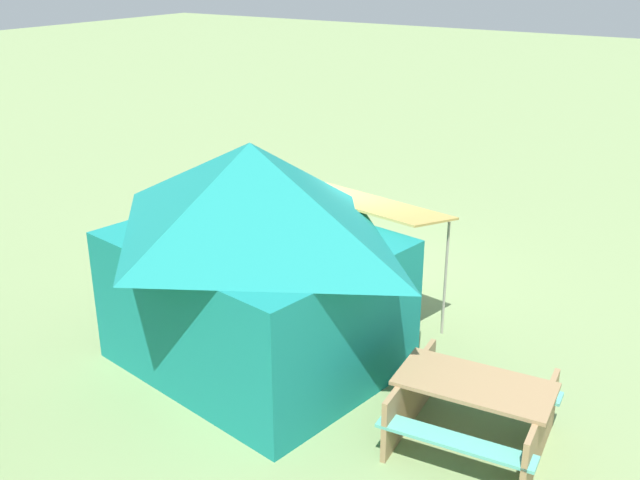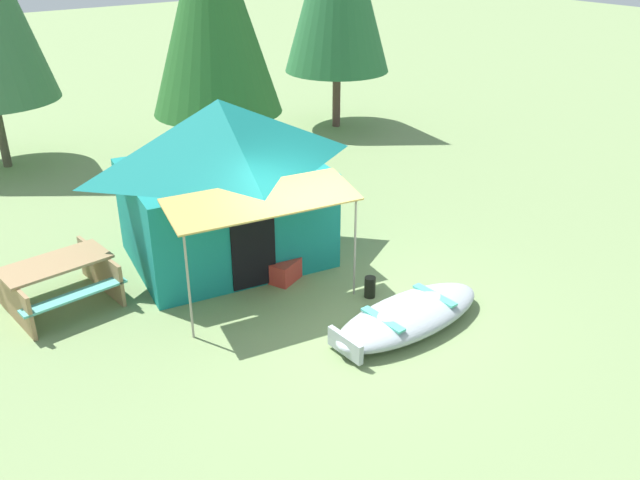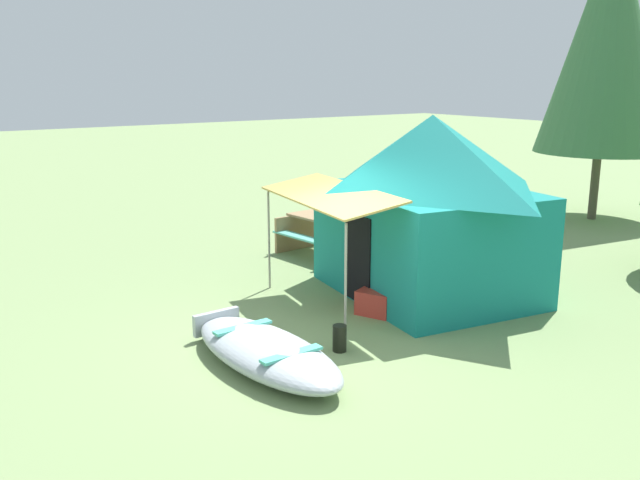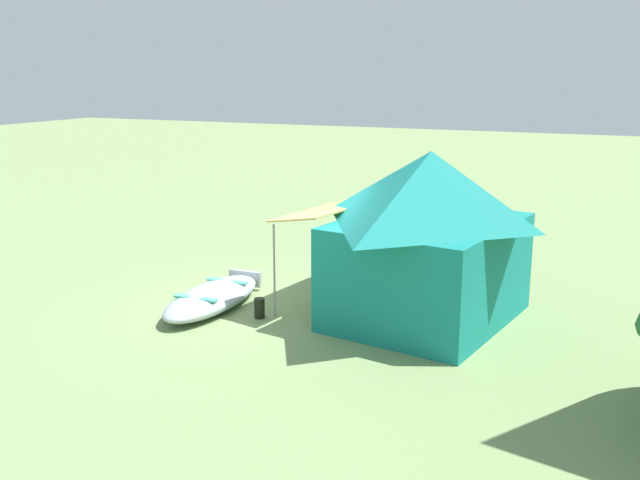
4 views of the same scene
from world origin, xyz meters
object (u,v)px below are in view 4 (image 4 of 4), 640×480
at_px(fuel_can, 260,308).
at_px(canvas_cabin_tent, 428,234).
at_px(picnic_table, 471,254).
at_px(cooler_box, 346,304).
at_px(beached_rowboat, 213,297).

bearing_deg(fuel_can, canvas_cabin_tent, 113.58).
bearing_deg(picnic_table, fuel_can, -33.70).
bearing_deg(cooler_box, canvas_cabin_tent, 103.94).
relative_size(beached_rowboat, cooler_box, 5.19).
distance_m(beached_rowboat, cooler_box, 2.42).
bearing_deg(fuel_can, cooler_box, 122.35).
relative_size(cooler_box, fuel_can, 1.52).
xyz_separation_m(beached_rowboat, canvas_cabin_tent, (-1.02, 3.66, 1.30)).
height_order(beached_rowboat, fuel_can, beached_rowboat).
distance_m(beached_rowboat, picnic_table, 5.50).
bearing_deg(canvas_cabin_tent, fuel_can, -66.42).
xyz_separation_m(picnic_table, fuel_can, (4.11, -2.74, -0.29)).
bearing_deg(cooler_box, picnic_table, 156.15).
relative_size(beached_rowboat, canvas_cabin_tent, 0.67).
relative_size(picnic_table, fuel_can, 4.98).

